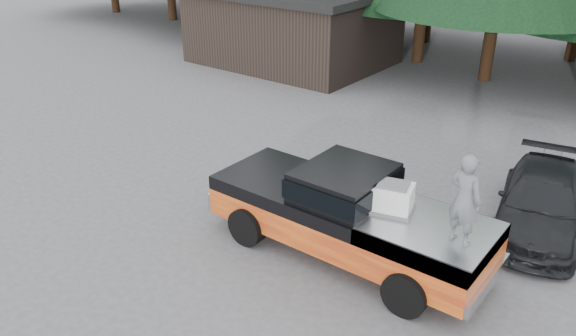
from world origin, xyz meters
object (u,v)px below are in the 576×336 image
Objects in this scene: air_compressor at (392,199)px; parked_car at (541,202)px; man_on_bed at (465,200)px; utility_building at (293,25)px; pickup_truck at (346,225)px.

air_compressor is 4.08m from parked_car.
man_on_bed is 0.38× the size of parked_car.
utility_building reaches higher than parked_car.
man_on_bed is 0.20× the size of utility_building.
pickup_truck is 4.53m from parked_car.
pickup_truck is 1.37× the size of parked_car.
man_on_bed reaches higher than pickup_truck.
pickup_truck reaches higher than parked_car.
pickup_truck is at bearing 9.51° from man_on_bed.
man_on_bed is at bearing -43.22° from utility_building.
air_compressor is at bearing -129.01° from parked_car.
air_compressor is at bearing 4.37° from man_on_bed.
man_on_bed is at bearing -5.20° from pickup_truck.
utility_building reaches higher than pickup_truck.
parked_car is at bearing 46.06° from air_compressor.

